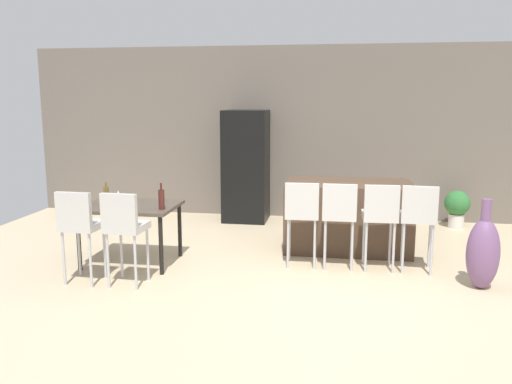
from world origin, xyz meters
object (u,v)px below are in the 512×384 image
dining_chair_near (80,222)px  bar_chair_right (380,213)px  dining_chair_far (124,224)px  wine_bottle_left (161,199)px  bar_chair_middle (339,212)px  floor_vase (483,253)px  dining_table (130,211)px  wine_glass_right (118,194)px  bar_chair_far (419,214)px  refrigerator (246,166)px  bar_chair_left (302,210)px  potted_plant (457,206)px  wine_bottle_middle (106,196)px  kitchen_island (348,216)px

dining_chair_near → bar_chair_right: bearing=16.8°
dining_chair_far → wine_bottle_left: size_ratio=3.33×
bar_chair_middle → floor_vase: bar_chair_middle is taller
dining_table → wine_glass_right: size_ratio=6.57×
bar_chair_far → refrigerator: size_ratio=0.57×
bar_chair_left → dining_table: bearing=-174.5°
bar_chair_far → potted_plant: bearing=68.3°
wine_bottle_middle → wine_glass_right: size_ratio=1.68×
dining_table → wine_glass_right: (-0.16, 0.03, 0.20)m
dining_chair_near → dining_chair_far: (0.51, 0.00, 0.00)m
wine_glass_right → potted_plant: 5.22m
kitchen_island → dining_chair_far: (-2.41, -1.85, 0.24)m
wine_glass_right → bar_chair_left: bearing=4.5°
dining_chair_far → bar_chair_right: bearing=19.7°
dining_chair_far → wine_bottle_middle: size_ratio=3.59×
bar_chair_right → refrigerator: size_ratio=0.57×
wine_bottle_middle → wine_bottle_left: (0.73, -0.09, 0.00)m
dining_chair_far → wine_bottle_middle: 0.88m
kitchen_island → wine_glass_right: kitchen_island is taller
dining_chair_near → dining_table: bearing=71.7°
wine_glass_right → refrigerator: 2.77m
kitchen_island → bar_chair_left: (-0.56, -0.86, 0.24)m
bar_chair_right → dining_table: size_ratio=0.92×
bar_chair_right → floor_vase: (1.06, -0.46, -0.30)m
bar_chair_far → wine_glass_right: bar_chair_far is taller
bar_chair_right → potted_plant: 2.72m
dining_chair_near → floor_vase: size_ratio=1.06×
kitchen_island → bar_chair_left: 1.05m
dining_table → floor_vase: size_ratio=1.16×
bar_chair_left → floor_vase: bearing=-13.0°
wine_glass_right → floor_vase: bearing=-3.8°
refrigerator → wine_glass_right: bearing=-114.7°
wine_bottle_middle → refrigerator: (1.26, 2.64, 0.06)m
bar_chair_middle → refrigerator: refrigerator is taller
bar_chair_right → refrigerator: (-2.03, 2.34, 0.22)m
refrigerator → wine_bottle_middle: bearing=-115.5°
dining_chair_far → wine_bottle_left: bearing=70.3°
bar_chair_left → floor_vase: 2.06m
dining_chair_near → wine_glass_right: dining_chair_near is taller
kitchen_island → floor_vase: 1.94m
wine_bottle_left → refrigerator: (0.53, 2.73, 0.06)m
bar_chair_left → refrigerator: size_ratio=0.57×
kitchen_island → wine_bottle_left: 2.56m
wine_bottle_left → refrigerator: bearing=79.1°
bar_chair_left → potted_plant: 3.28m
dining_chair_far → floor_vase: (3.83, 0.53, -0.30)m
bar_chair_far → dining_chair_near: (-3.73, -0.99, 0.00)m
bar_chair_right → dining_chair_far: size_ratio=1.00×
bar_chair_right → bar_chair_left: bearing=-180.0°
dining_chair_near → wine_glass_right: size_ratio=6.03×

